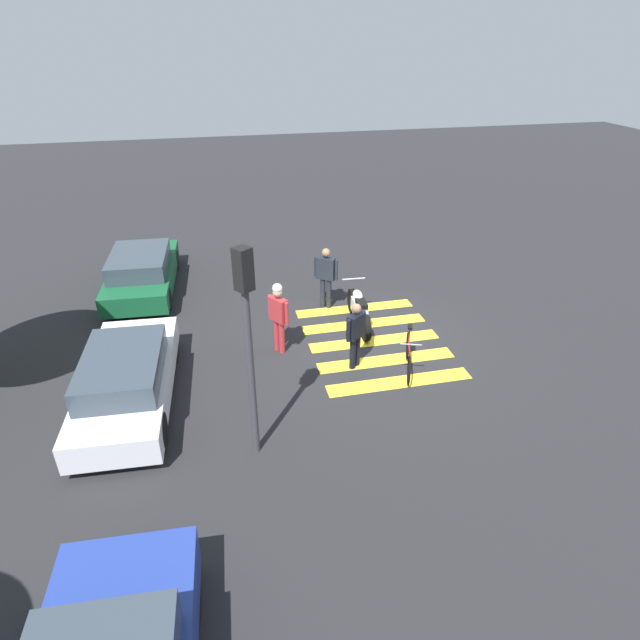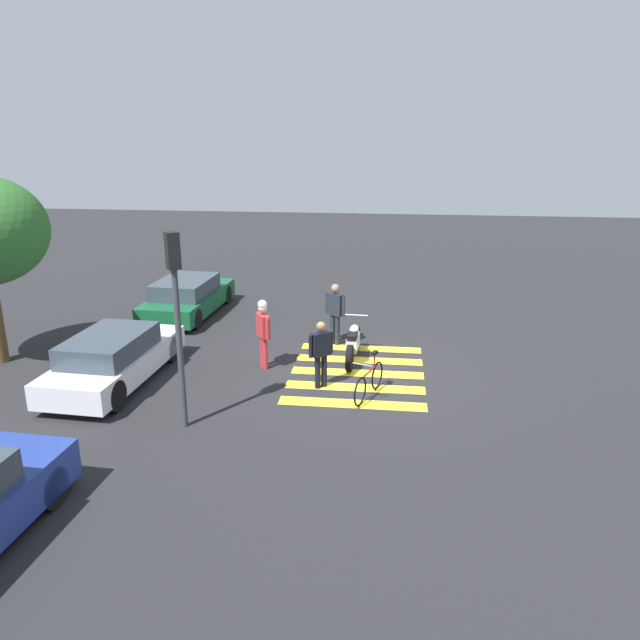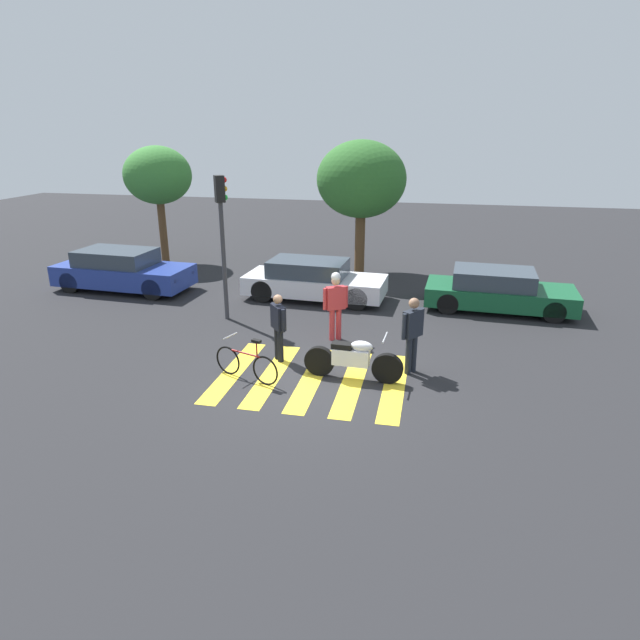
{
  "view_description": "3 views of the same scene",
  "coord_description": "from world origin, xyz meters",
  "px_view_note": "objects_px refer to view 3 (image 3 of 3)",
  "views": [
    {
      "loc": [
        -10.74,
        3.81,
        6.85
      ],
      "look_at": [
        0.03,
        1.39,
        0.75
      ],
      "focal_mm": 29.64,
      "sensor_mm": 36.0,
      "label": 1
    },
    {
      "loc": [
        -14.11,
        -0.75,
        5.82
      ],
      "look_at": [
        0.65,
        1.01,
        1.15
      ],
      "focal_mm": 34.21,
      "sensor_mm": 36.0,
      "label": 2
    },
    {
      "loc": [
        2.43,
        -10.48,
        5.19
      ],
      "look_at": [
        -0.04,
        1.03,
        0.99
      ],
      "focal_mm": 30.47,
      "sensor_mm": 36.0,
      "label": 3
    }
  ],
  "objects_px": {
    "car_white_van": "(313,280)",
    "car_green_compact": "(498,291)",
    "police_motorcycle": "(353,359)",
    "leaning_bicycle": "(246,364)",
    "car_blue_hatchback": "(122,271)",
    "traffic_light_pole": "(222,225)",
    "officer_on_foot": "(278,324)",
    "pedestrian_bystander": "(336,301)",
    "officer_by_motorcycle": "(412,330)"
  },
  "relations": [
    {
      "from": "car_white_van",
      "to": "car_green_compact",
      "type": "distance_m",
      "value": 5.63
    },
    {
      "from": "police_motorcycle",
      "to": "leaning_bicycle",
      "type": "bearing_deg",
      "value": -167.18
    },
    {
      "from": "car_blue_hatchback",
      "to": "traffic_light_pole",
      "type": "relative_size",
      "value": 1.15
    },
    {
      "from": "police_motorcycle",
      "to": "traffic_light_pole",
      "type": "bearing_deg",
      "value": 142.37
    },
    {
      "from": "officer_on_foot",
      "to": "traffic_light_pole",
      "type": "height_order",
      "value": "traffic_light_pole"
    },
    {
      "from": "leaning_bicycle",
      "to": "car_green_compact",
      "type": "bearing_deg",
      "value": 46.98
    },
    {
      "from": "officer_on_foot",
      "to": "pedestrian_bystander",
      "type": "height_order",
      "value": "pedestrian_bystander"
    },
    {
      "from": "police_motorcycle",
      "to": "pedestrian_bystander",
      "type": "distance_m",
      "value": 2.42
    },
    {
      "from": "car_green_compact",
      "to": "officer_on_foot",
      "type": "bearing_deg",
      "value": -136.85
    },
    {
      "from": "police_motorcycle",
      "to": "car_blue_hatchback",
      "type": "relative_size",
      "value": 0.47
    },
    {
      "from": "pedestrian_bystander",
      "to": "car_green_compact",
      "type": "distance_m",
      "value": 5.5
    },
    {
      "from": "car_blue_hatchback",
      "to": "police_motorcycle",
      "type": "bearing_deg",
      "value": -31.2
    },
    {
      "from": "officer_on_foot",
      "to": "car_blue_hatchback",
      "type": "relative_size",
      "value": 0.35
    },
    {
      "from": "car_green_compact",
      "to": "traffic_light_pole",
      "type": "height_order",
      "value": "traffic_light_pole"
    },
    {
      "from": "officer_on_foot",
      "to": "pedestrian_bystander",
      "type": "xyz_separation_m",
      "value": [
        1.05,
        1.58,
        0.13
      ]
    },
    {
      "from": "pedestrian_bystander",
      "to": "car_white_van",
      "type": "xyz_separation_m",
      "value": [
        -1.34,
        3.34,
        -0.42
      ]
    },
    {
      "from": "police_motorcycle",
      "to": "pedestrian_bystander",
      "type": "bearing_deg",
      "value": 109.78
    },
    {
      "from": "officer_on_foot",
      "to": "pedestrian_bystander",
      "type": "bearing_deg",
      "value": 56.49
    },
    {
      "from": "officer_by_motorcycle",
      "to": "traffic_light_pole",
      "type": "xyz_separation_m",
      "value": [
        -5.33,
        2.58,
        1.69
      ]
    },
    {
      "from": "officer_by_motorcycle",
      "to": "car_white_van",
      "type": "distance_m",
      "value": 5.99
    },
    {
      "from": "car_blue_hatchback",
      "to": "car_white_van",
      "type": "height_order",
      "value": "car_blue_hatchback"
    },
    {
      "from": "police_motorcycle",
      "to": "officer_on_foot",
      "type": "xyz_separation_m",
      "value": [
        -1.84,
        0.63,
        0.44
      ]
    },
    {
      "from": "car_blue_hatchback",
      "to": "leaning_bicycle",
      "type": "bearing_deg",
      "value": -41.93
    },
    {
      "from": "pedestrian_bystander",
      "to": "traffic_light_pole",
      "type": "relative_size",
      "value": 0.45
    },
    {
      "from": "leaning_bicycle",
      "to": "officer_by_motorcycle",
      "type": "bearing_deg",
      "value": 17.77
    },
    {
      "from": "car_blue_hatchback",
      "to": "car_green_compact",
      "type": "bearing_deg",
      "value": 1.92
    },
    {
      "from": "officer_on_foot",
      "to": "car_blue_hatchback",
      "type": "xyz_separation_m",
      "value": [
        -6.79,
        4.59,
        -0.25
      ]
    },
    {
      "from": "pedestrian_bystander",
      "to": "traffic_light_pole",
      "type": "bearing_deg",
      "value": 163.87
    },
    {
      "from": "car_green_compact",
      "to": "traffic_light_pole",
      "type": "relative_size",
      "value": 1.1
    },
    {
      "from": "leaning_bicycle",
      "to": "pedestrian_bystander",
      "type": "height_order",
      "value": "pedestrian_bystander"
    },
    {
      "from": "car_white_van",
      "to": "traffic_light_pole",
      "type": "xyz_separation_m",
      "value": [
        -1.98,
        -2.38,
        2.08
      ]
    },
    {
      "from": "traffic_light_pole",
      "to": "car_blue_hatchback",
      "type": "bearing_deg",
      "value": 155.54
    },
    {
      "from": "car_blue_hatchback",
      "to": "car_white_van",
      "type": "distance_m",
      "value": 6.5
    },
    {
      "from": "police_motorcycle",
      "to": "leaning_bicycle",
      "type": "xyz_separation_m",
      "value": [
        -2.24,
        -0.51,
        -0.1
      ]
    },
    {
      "from": "leaning_bicycle",
      "to": "car_green_compact",
      "type": "distance_m",
      "value": 8.4
    },
    {
      "from": "officer_on_foot",
      "to": "officer_by_motorcycle",
      "type": "xyz_separation_m",
      "value": [
        3.06,
        -0.04,
        0.09
      ]
    },
    {
      "from": "police_motorcycle",
      "to": "car_green_compact",
      "type": "relative_size",
      "value": 0.5
    },
    {
      "from": "police_motorcycle",
      "to": "car_blue_hatchback",
      "type": "bearing_deg",
      "value": 148.8
    },
    {
      "from": "officer_by_motorcycle",
      "to": "car_green_compact",
      "type": "relative_size",
      "value": 0.4
    },
    {
      "from": "leaning_bicycle",
      "to": "car_blue_hatchback",
      "type": "height_order",
      "value": "car_blue_hatchback"
    },
    {
      "from": "police_motorcycle",
      "to": "car_green_compact",
      "type": "distance_m",
      "value": 6.63
    },
    {
      "from": "leaning_bicycle",
      "to": "car_blue_hatchback",
      "type": "bearing_deg",
      "value": 138.07
    },
    {
      "from": "officer_on_foot",
      "to": "car_green_compact",
      "type": "xyz_separation_m",
      "value": [
        5.33,
        5.0,
        -0.32
      ]
    },
    {
      "from": "police_motorcycle",
      "to": "pedestrian_bystander",
      "type": "height_order",
      "value": "pedestrian_bystander"
    },
    {
      "from": "leaning_bicycle",
      "to": "police_motorcycle",
      "type": "bearing_deg",
      "value": 12.82
    },
    {
      "from": "police_motorcycle",
      "to": "traffic_light_pole",
      "type": "relative_size",
      "value": 0.55
    },
    {
      "from": "police_motorcycle",
      "to": "car_white_van",
      "type": "distance_m",
      "value": 5.95
    },
    {
      "from": "officer_on_foot",
      "to": "car_white_van",
      "type": "relative_size",
      "value": 0.36
    },
    {
      "from": "car_white_van",
      "to": "officer_by_motorcycle",
      "type": "bearing_deg",
      "value": -55.93
    },
    {
      "from": "car_white_van",
      "to": "traffic_light_pole",
      "type": "height_order",
      "value": "traffic_light_pole"
    }
  ]
}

